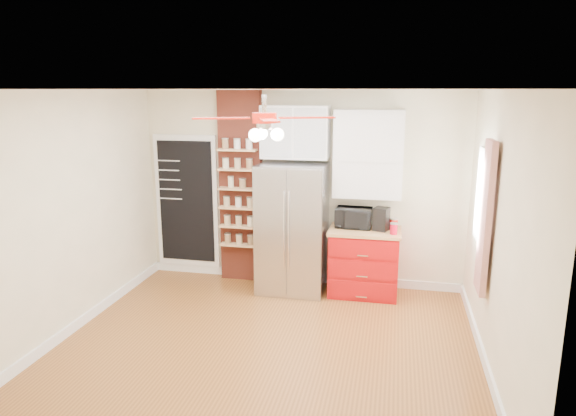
% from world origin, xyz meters
% --- Properties ---
extents(floor, '(4.50, 4.50, 0.00)m').
position_xyz_m(floor, '(0.00, 0.00, 0.00)').
color(floor, brown).
rests_on(floor, ground).
extents(ceiling, '(4.50, 4.50, 0.00)m').
position_xyz_m(ceiling, '(0.00, 0.00, 2.70)').
color(ceiling, white).
rests_on(ceiling, wall_back).
extents(wall_back, '(4.50, 0.02, 2.70)m').
position_xyz_m(wall_back, '(0.00, 2.00, 1.35)').
color(wall_back, beige).
rests_on(wall_back, floor).
extents(wall_front, '(4.50, 0.02, 2.70)m').
position_xyz_m(wall_front, '(0.00, -2.00, 1.35)').
color(wall_front, beige).
rests_on(wall_front, floor).
extents(wall_left, '(0.02, 4.00, 2.70)m').
position_xyz_m(wall_left, '(-2.25, 0.00, 1.35)').
color(wall_left, beige).
rests_on(wall_left, floor).
extents(wall_right, '(0.02, 4.00, 2.70)m').
position_xyz_m(wall_right, '(2.25, 0.00, 1.35)').
color(wall_right, beige).
rests_on(wall_right, floor).
extents(chalkboard, '(0.95, 0.05, 1.95)m').
position_xyz_m(chalkboard, '(-1.70, 1.96, 1.10)').
color(chalkboard, white).
rests_on(chalkboard, wall_back).
extents(brick_pillar, '(0.60, 0.16, 2.70)m').
position_xyz_m(brick_pillar, '(-0.85, 1.92, 1.35)').
color(brick_pillar, brown).
rests_on(brick_pillar, floor).
extents(fridge, '(0.90, 0.70, 1.75)m').
position_xyz_m(fridge, '(-0.05, 1.63, 0.88)').
color(fridge, '#AEAEB3').
rests_on(fridge, floor).
extents(upper_glass_cabinet, '(0.90, 0.35, 0.70)m').
position_xyz_m(upper_glass_cabinet, '(-0.05, 1.82, 2.15)').
color(upper_glass_cabinet, white).
rests_on(upper_glass_cabinet, wall_back).
extents(red_cabinet, '(0.94, 0.64, 0.90)m').
position_xyz_m(red_cabinet, '(0.92, 1.68, 0.45)').
color(red_cabinet, '#AB0B0D').
rests_on(red_cabinet, floor).
extents(upper_shelf_unit, '(0.90, 0.30, 1.15)m').
position_xyz_m(upper_shelf_unit, '(0.92, 1.85, 1.88)').
color(upper_shelf_unit, white).
rests_on(upper_shelf_unit, wall_back).
extents(window, '(0.04, 0.75, 1.05)m').
position_xyz_m(window, '(2.23, 0.90, 1.55)').
color(window, white).
rests_on(window, wall_right).
extents(curtain, '(0.06, 0.40, 1.55)m').
position_xyz_m(curtain, '(2.18, 0.35, 1.45)').
color(curtain, '#AA2316').
rests_on(curtain, wall_right).
extents(ceiling_fan, '(1.40, 1.40, 0.44)m').
position_xyz_m(ceiling_fan, '(0.00, 0.00, 2.42)').
color(ceiling_fan, silver).
rests_on(ceiling_fan, ceiling).
extents(toaster_oven, '(0.49, 0.34, 0.26)m').
position_xyz_m(toaster_oven, '(0.76, 1.76, 1.03)').
color(toaster_oven, black).
rests_on(toaster_oven, red_cabinet).
extents(coffee_maker, '(0.23, 0.23, 0.31)m').
position_xyz_m(coffee_maker, '(1.13, 1.69, 1.05)').
color(coffee_maker, black).
rests_on(coffee_maker, red_cabinet).
extents(canister_left, '(0.10, 0.10, 0.13)m').
position_xyz_m(canister_left, '(1.29, 1.53, 0.97)').
color(canister_left, red).
rests_on(canister_left, red_cabinet).
extents(canister_right, '(0.10, 0.10, 0.14)m').
position_xyz_m(canister_right, '(1.29, 1.74, 0.97)').
color(canister_right, '#A71109').
rests_on(canister_right, red_cabinet).
extents(pantry_jar_oats, '(0.11, 0.11, 0.14)m').
position_xyz_m(pantry_jar_oats, '(-0.96, 1.80, 1.44)').
color(pantry_jar_oats, beige).
rests_on(pantry_jar_oats, brick_pillar).
extents(pantry_jar_beans, '(0.12, 0.12, 0.12)m').
position_xyz_m(pantry_jar_beans, '(-0.79, 1.79, 1.43)').
color(pantry_jar_beans, '#94734B').
rests_on(pantry_jar_beans, brick_pillar).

